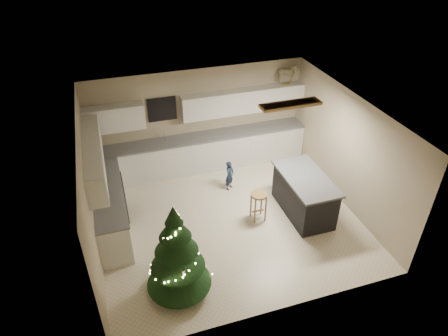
{
  "coord_description": "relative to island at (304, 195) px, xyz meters",
  "views": [
    {
      "loc": [
        -2.16,
        -6.39,
        5.86
      ],
      "look_at": [
        0.0,
        0.35,
        1.15
      ],
      "focal_mm": 32.0,
      "sensor_mm": 36.0,
      "label": 1
    }
  ],
  "objects": [
    {
      "name": "bar_stool",
      "position": [
        -1.04,
        0.1,
        0.02
      ],
      "size": [
        0.35,
        0.35,
        0.67
      ],
      "rotation": [
        0.0,
        0.0,
        0.43
      ],
      "color": "brown",
      "rests_on": "ground_plane"
    },
    {
      "name": "room_shell",
      "position": [
        -1.65,
        0.25,
        1.27
      ],
      "size": [
        5.52,
        5.02,
        2.61
      ],
      "color": "tan",
      "rests_on": "ground_plane"
    },
    {
      "name": "toddler",
      "position": [
        -1.29,
        1.34,
        -0.1
      ],
      "size": [
        0.33,
        0.32,
        0.76
      ],
      "primitive_type": "imported",
      "rotation": [
        0.0,
        0.0,
        0.76
      ],
      "color": "black",
      "rests_on": "ground_plane"
    },
    {
      "name": "cabinetry",
      "position": [
        -2.58,
        1.89,
        0.28
      ],
      "size": [
        5.5,
        3.2,
        2.0
      ],
      "color": "silver",
      "rests_on": "ground_plane"
    },
    {
      "name": "rocking_horse",
      "position": [
        0.63,
        2.57,
        1.79
      ],
      "size": [
        0.64,
        0.41,
        0.52
      ],
      "rotation": [
        0.0,
        0.0,
        1.31
      ],
      "color": "brown",
      "rests_on": "cabinetry"
    },
    {
      "name": "ground_plane",
      "position": [
        -1.67,
        0.25,
        -0.48
      ],
      "size": [
        5.5,
        5.5,
        0.0
      ],
      "primitive_type": "plane",
      "color": "beige"
    },
    {
      "name": "island",
      "position": [
        0.0,
        0.0,
        0.0
      ],
      "size": [
        0.9,
        1.7,
        0.95
      ],
      "color": "black",
      "rests_on": "ground_plane"
    },
    {
      "name": "christmas_tree",
      "position": [
        -3.12,
        -1.29,
        0.31
      ],
      "size": [
        1.2,
        1.16,
        1.92
      ],
      "rotation": [
        0.0,
        0.0,
        0.43
      ],
      "color": "#3F2816",
      "rests_on": "ground_plane"
    }
  ]
}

